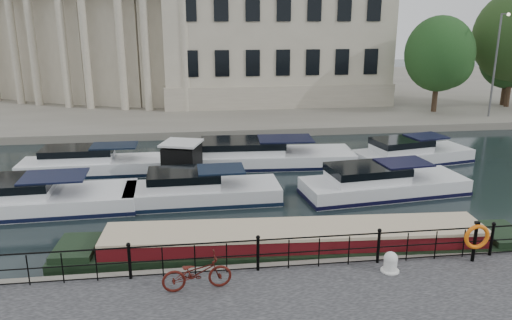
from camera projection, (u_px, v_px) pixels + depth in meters
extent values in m
plane|color=black|center=(250.00, 254.00, 18.33)|extent=(160.00, 160.00, 0.00)
cube|color=#6B665B|center=(208.00, 92.00, 55.38)|extent=(120.00, 42.00, 0.55)
cylinder|color=black|center=(130.00, 262.00, 15.38)|extent=(0.10, 0.10, 1.10)
sphere|color=black|center=(128.00, 245.00, 15.21)|extent=(0.14, 0.14, 0.14)
cylinder|color=black|center=(258.00, 255.00, 15.88)|extent=(0.10, 0.10, 1.10)
sphere|color=black|center=(258.00, 237.00, 15.71)|extent=(0.14, 0.14, 0.14)
cylinder|color=black|center=(378.00, 247.00, 16.39)|extent=(0.10, 0.10, 1.10)
sphere|color=black|center=(380.00, 230.00, 16.22)|extent=(0.14, 0.14, 0.14)
cylinder|color=black|center=(492.00, 240.00, 16.89)|extent=(0.10, 0.10, 1.10)
sphere|color=black|center=(494.00, 224.00, 16.72)|extent=(0.14, 0.14, 0.14)
cylinder|color=black|center=(258.00, 240.00, 15.74)|extent=(24.00, 0.05, 0.05)
cylinder|color=black|center=(258.00, 255.00, 15.88)|extent=(24.00, 0.04, 0.04)
cylinder|color=black|center=(258.00, 268.00, 16.01)|extent=(24.00, 0.04, 0.04)
cube|color=#ADA38C|center=(270.00, 25.00, 48.40)|extent=(20.00, 14.00, 14.00)
cube|color=#9E937F|center=(270.00, 87.00, 50.07)|extent=(20.30, 14.30, 2.00)
cube|color=#ADA38C|center=(173.00, 44.00, 43.85)|extent=(5.73, 4.06, 11.00)
cylinder|color=#ADA38C|center=(185.00, 53.00, 41.42)|extent=(0.70, 0.70, 9.80)
cylinder|color=#ADA38C|center=(146.00, 52.00, 41.70)|extent=(0.70, 0.70, 9.80)
cube|color=#ADA38C|center=(117.00, 43.00, 44.58)|extent=(5.90, 4.56, 11.00)
cylinder|color=#ADA38C|center=(121.00, 52.00, 42.00)|extent=(0.70, 0.70, 9.80)
cylinder|color=#ADA38C|center=(86.00, 52.00, 42.65)|extent=(0.70, 0.70, 9.80)
cube|color=#ADA38C|center=(67.00, 42.00, 45.88)|extent=(5.99, 4.99, 11.00)
cylinder|color=#ADA38C|center=(64.00, 51.00, 43.21)|extent=(0.70, 0.70, 9.80)
cylinder|color=#ADA38C|center=(33.00, 50.00, 44.22)|extent=(0.70, 0.70, 9.80)
cube|color=#ADA38C|center=(25.00, 41.00, 47.75)|extent=(5.99, 5.36, 11.00)
cylinder|color=#ADA38C|center=(15.00, 50.00, 45.01)|extent=(0.70, 0.70, 9.80)
cylinder|color=#59595B|center=(495.00, 66.00, 39.35)|extent=(0.16, 0.16, 8.00)
sphere|color=#FFF2CC|center=(509.00, 14.00, 37.44)|extent=(0.24, 0.24, 0.24)
imported|color=#43110B|center=(197.00, 273.00, 14.78)|extent=(2.14, 0.93, 1.09)
cylinder|color=silver|center=(390.00, 265.00, 15.91)|extent=(0.42, 0.42, 0.45)
sphere|color=silver|center=(391.00, 258.00, 15.85)|extent=(0.45, 0.45, 0.45)
cylinder|color=silver|center=(390.00, 270.00, 15.97)|extent=(0.59, 0.59, 0.04)
cylinder|color=black|center=(475.00, 242.00, 16.44)|extent=(0.11, 0.11, 1.37)
cube|color=black|center=(477.00, 223.00, 16.25)|extent=(0.14, 0.14, 0.09)
torus|color=orange|center=(477.00, 237.00, 16.30)|extent=(0.87, 0.14, 0.87)
cube|color=black|center=(295.00, 256.00, 17.96)|extent=(16.99, 3.20, 1.01)
cube|color=#510B10|center=(296.00, 239.00, 17.77)|extent=(13.60, 2.67, 0.79)
cube|color=#BEAB8A|center=(296.00, 229.00, 17.66)|extent=(13.60, 2.74, 0.11)
cube|color=#6B665B|center=(183.00, 179.00, 26.48)|extent=(3.13, 2.85, 0.22)
cube|color=black|center=(182.00, 160.00, 26.18)|extent=(2.17, 2.17, 1.55)
cube|color=silver|center=(181.00, 143.00, 25.92)|extent=(2.39, 2.39, 0.10)
cube|color=white|center=(31.00, 206.00, 22.34)|extent=(9.31, 3.29, 1.20)
cube|color=black|center=(32.00, 208.00, 22.36)|extent=(9.40, 3.33, 0.18)
cube|color=white|center=(3.00, 190.00, 21.93)|extent=(4.23, 2.57, 0.90)
cube|color=black|center=(54.00, 176.00, 22.14)|extent=(2.84, 2.17, 0.08)
cube|color=silver|center=(203.00, 197.00, 23.45)|extent=(7.20, 2.63, 1.20)
cube|color=black|center=(203.00, 199.00, 23.48)|extent=(7.27, 2.66, 0.18)
cube|color=silver|center=(184.00, 181.00, 23.10)|extent=(3.26, 2.12, 0.90)
cube|color=black|center=(221.00, 169.00, 23.20)|extent=(2.18, 1.80, 0.08)
cube|color=silver|center=(384.00, 190.00, 24.40)|extent=(8.25, 3.59, 1.20)
cube|color=black|center=(384.00, 192.00, 24.42)|extent=(8.33, 3.62, 0.18)
cube|color=silver|center=(367.00, 175.00, 23.93)|extent=(3.83, 2.59, 0.90)
cube|color=black|center=(404.00, 162.00, 24.25)|extent=(2.60, 2.13, 0.08)
cube|color=white|center=(98.00, 170.00, 27.62)|extent=(8.17, 2.32, 1.20)
cube|color=black|center=(98.00, 171.00, 27.64)|extent=(8.26, 2.34, 0.18)
cube|color=white|center=(78.00, 156.00, 27.26)|extent=(3.68, 1.89, 0.90)
cube|color=black|center=(114.00, 146.00, 27.37)|extent=(2.45, 1.62, 0.08)
cube|color=silver|center=(264.00, 162.00, 29.19)|extent=(10.53, 3.50, 1.20)
cube|color=black|center=(264.00, 163.00, 29.22)|extent=(10.64, 3.53, 0.18)
cube|color=silver|center=(243.00, 148.00, 28.86)|extent=(4.79, 2.67, 0.90)
cube|color=black|center=(285.00, 139.00, 28.91)|extent=(3.22, 2.24, 0.08)
cube|color=silver|center=(412.00, 160.00, 29.60)|extent=(7.37, 3.81, 1.20)
cube|color=black|center=(412.00, 161.00, 29.62)|extent=(7.45, 3.85, 0.18)
cube|color=silver|center=(401.00, 147.00, 29.09)|extent=(3.50, 2.60, 0.90)
cube|color=black|center=(426.00, 136.00, 29.49)|extent=(2.41, 2.10, 0.08)
cylinder|color=black|center=(435.00, 96.00, 42.16)|extent=(0.44, 0.44, 2.60)
ellipsoid|color=#173F14|center=(439.00, 54.00, 41.18)|extent=(5.64, 5.64, 6.23)
sphere|color=#173F14|center=(447.00, 63.00, 41.08)|extent=(4.15, 4.15, 4.15)
cylinder|color=black|center=(504.00, 92.00, 45.33)|extent=(0.44, 0.44, 2.29)
ellipsoid|color=black|center=(509.00, 58.00, 44.47)|extent=(4.98, 4.98, 5.50)
cylinder|color=black|center=(509.00, 88.00, 44.36)|extent=(0.44, 0.44, 3.30)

